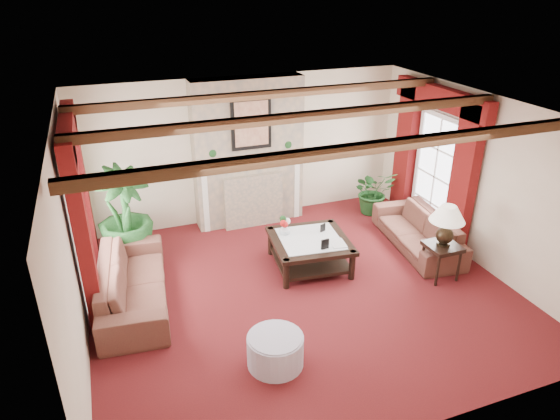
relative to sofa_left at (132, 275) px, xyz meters
name	(u,v)px	position (x,y,z in m)	size (l,w,h in m)	color
floor	(301,290)	(2.35, -0.56, -0.45)	(6.00, 6.00, 0.00)	#400B13
ceiling	(305,112)	(2.35, -0.56, 2.25)	(6.00, 6.00, 0.00)	white
back_wall	(245,149)	(2.35, 2.19, 0.90)	(6.00, 0.02, 2.70)	beige
left_wall	(70,246)	(-0.65, -0.56, 0.90)	(0.02, 5.50, 2.70)	beige
right_wall	(479,180)	(5.35, -0.56, 0.90)	(0.02, 5.50, 2.70)	beige
ceiling_beams	(305,117)	(2.35, -0.56, 2.19)	(6.00, 3.00, 0.12)	#371D11
fireplace	(246,77)	(2.35, 1.99, 2.25)	(2.00, 0.52, 2.70)	tan
french_door_left	(63,157)	(-0.62, 0.44, 1.68)	(0.10, 1.10, 2.16)	white
french_door_right	(444,116)	(5.32, 0.44, 1.68)	(0.10, 1.10, 2.16)	white
curtains_left	(66,125)	(-0.51, 0.44, 2.10)	(0.20, 2.40, 2.55)	#540C0B
curtains_right	(442,92)	(5.21, 0.44, 2.10)	(0.20, 2.40, 2.55)	#540C0B
sofa_left	(132,275)	(0.00, 0.00, 0.00)	(0.90, 2.34, 0.89)	black
sofa_right	(419,225)	(4.74, -0.01, -0.05)	(0.83, 2.10, 0.80)	black
potted_palm	(127,234)	(0.05, 1.33, -0.01)	(1.65, 1.78, 0.88)	black
small_plant	(373,196)	(4.71, 1.46, -0.10)	(0.88, 0.96, 0.70)	black
coffee_table	(310,252)	(2.74, 0.04, -0.20)	(1.19, 1.19, 0.49)	black
side_table	(440,261)	(4.50, -0.96, -0.16)	(0.48, 0.48, 0.57)	black
ottoman	(275,351)	(1.46, -1.89, -0.25)	(0.68, 0.68, 0.40)	#A29DB1
table_lamp	(446,225)	(4.50, -0.96, 0.46)	(0.52, 0.52, 0.67)	black
flower_vase	(285,229)	(2.43, 0.33, 0.13)	(0.20, 0.21, 0.18)	silver
book	(331,236)	(2.97, -0.26, 0.19)	(0.22, 0.05, 0.30)	black
photo_frame_a	(325,244)	(2.82, -0.34, 0.13)	(0.13, 0.02, 0.17)	black
photo_frame_b	(323,228)	(3.03, 0.19, 0.11)	(0.11, 0.02, 0.14)	black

